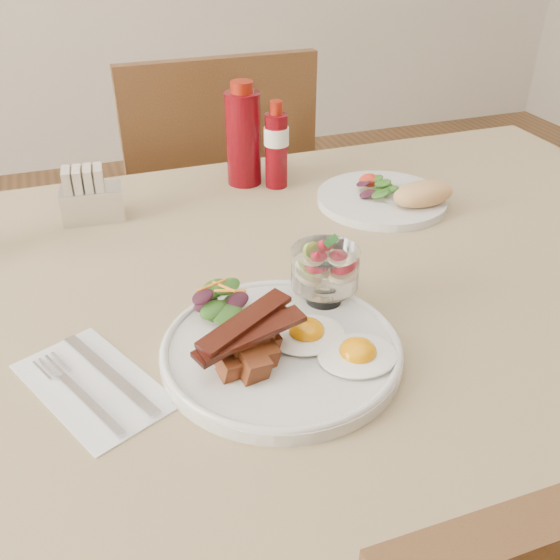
{
  "coord_description": "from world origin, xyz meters",
  "views": [
    {
      "loc": [
        -0.31,
        -0.71,
        1.22
      ],
      "look_at": [
        -0.1,
        -0.11,
        0.82
      ],
      "focal_mm": 40.0,
      "sensor_mm": 36.0,
      "label": 1
    }
  ],
  "objects_px": {
    "main_plate": "(281,351)",
    "ketchup_bottle": "(243,137)",
    "chair_far": "(215,216)",
    "table": "(319,317)",
    "fruit_cup": "(325,268)",
    "hot_sauce_bottle": "(276,146)",
    "second_plate": "(391,197)",
    "sugar_caddy": "(90,198)"
  },
  "relations": [
    {
      "from": "fruit_cup",
      "to": "second_plate",
      "type": "relative_size",
      "value": 0.38
    },
    {
      "from": "table",
      "to": "second_plate",
      "type": "height_order",
      "value": "second_plate"
    },
    {
      "from": "chair_far",
      "to": "ketchup_bottle",
      "type": "xyz_separation_m",
      "value": [
        -0.01,
        -0.33,
        0.31
      ]
    },
    {
      "from": "second_plate",
      "to": "main_plate",
      "type": "bearing_deg",
      "value": -134.33
    },
    {
      "from": "main_plate",
      "to": "second_plate",
      "type": "bearing_deg",
      "value": 45.67
    },
    {
      "from": "ketchup_bottle",
      "to": "chair_far",
      "type": "bearing_deg",
      "value": 87.45
    },
    {
      "from": "main_plate",
      "to": "ketchup_bottle",
      "type": "distance_m",
      "value": 0.52
    },
    {
      "from": "table",
      "to": "fruit_cup",
      "type": "distance_m",
      "value": 0.19
    },
    {
      "from": "table",
      "to": "main_plate",
      "type": "relative_size",
      "value": 4.75
    },
    {
      "from": "main_plate",
      "to": "ketchup_bottle",
      "type": "bearing_deg",
      "value": 77.89
    },
    {
      "from": "main_plate",
      "to": "sugar_caddy",
      "type": "bearing_deg",
      "value": 111.33
    },
    {
      "from": "table",
      "to": "main_plate",
      "type": "bearing_deg",
      "value": -125.72
    },
    {
      "from": "main_plate",
      "to": "fruit_cup",
      "type": "distance_m",
      "value": 0.12
    },
    {
      "from": "second_plate",
      "to": "table",
      "type": "bearing_deg",
      "value": -141.6
    },
    {
      "from": "second_plate",
      "to": "sugar_caddy",
      "type": "distance_m",
      "value": 0.5
    },
    {
      "from": "hot_sauce_bottle",
      "to": "main_plate",
      "type": "bearing_deg",
      "value": -108.67
    },
    {
      "from": "ketchup_bottle",
      "to": "table",
      "type": "bearing_deg",
      "value": -87.45
    },
    {
      "from": "sugar_caddy",
      "to": "main_plate",
      "type": "bearing_deg",
      "value": -63.84
    },
    {
      "from": "fruit_cup",
      "to": "table",
      "type": "bearing_deg",
      "value": 68.43
    },
    {
      "from": "main_plate",
      "to": "second_plate",
      "type": "xyz_separation_m",
      "value": [
        0.32,
        0.32,
        0.01
      ]
    },
    {
      "from": "table",
      "to": "chair_far",
      "type": "xyz_separation_m",
      "value": [
        0.0,
        0.66,
        -0.14
      ]
    },
    {
      "from": "chair_far",
      "to": "main_plate",
      "type": "bearing_deg",
      "value": -98.36
    },
    {
      "from": "chair_far",
      "to": "fruit_cup",
      "type": "distance_m",
      "value": 0.82
    },
    {
      "from": "table",
      "to": "main_plate",
      "type": "height_order",
      "value": "main_plate"
    },
    {
      "from": "fruit_cup",
      "to": "sugar_caddy",
      "type": "distance_m",
      "value": 0.45
    },
    {
      "from": "hot_sauce_bottle",
      "to": "sugar_caddy",
      "type": "bearing_deg",
      "value": -175.44
    },
    {
      "from": "hot_sauce_bottle",
      "to": "ketchup_bottle",
      "type": "bearing_deg",
      "value": 145.16
    },
    {
      "from": "table",
      "to": "hot_sauce_bottle",
      "type": "bearing_deg",
      "value": 83.19
    },
    {
      "from": "fruit_cup",
      "to": "ketchup_bottle",
      "type": "xyz_separation_m",
      "value": [
        0.02,
        0.43,
        0.02
      ]
    },
    {
      "from": "hot_sauce_bottle",
      "to": "fruit_cup",
      "type": "bearing_deg",
      "value": -100.68
    },
    {
      "from": "main_plate",
      "to": "fruit_cup",
      "type": "relative_size",
      "value": 3.24
    },
    {
      "from": "table",
      "to": "sugar_caddy",
      "type": "height_order",
      "value": "sugar_caddy"
    },
    {
      "from": "table",
      "to": "ketchup_bottle",
      "type": "distance_m",
      "value": 0.38
    },
    {
      "from": "second_plate",
      "to": "hot_sauce_bottle",
      "type": "bearing_deg",
      "value": 138.11
    },
    {
      "from": "table",
      "to": "fruit_cup",
      "type": "xyz_separation_m",
      "value": [
        -0.04,
        -0.1,
        0.15
      ]
    },
    {
      "from": "hot_sauce_bottle",
      "to": "table",
      "type": "bearing_deg",
      "value": -96.81
    },
    {
      "from": "main_plate",
      "to": "fruit_cup",
      "type": "xyz_separation_m",
      "value": [
        0.08,
        0.07,
        0.06
      ]
    },
    {
      "from": "second_plate",
      "to": "ketchup_bottle",
      "type": "relative_size",
      "value": 1.21
    },
    {
      "from": "main_plate",
      "to": "hot_sauce_bottle",
      "type": "height_order",
      "value": "hot_sauce_bottle"
    },
    {
      "from": "fruit_cup",
      "to": "second_plate",
      "type": "distance_m",
      "value": 0.35
    },
    {
      "from": "second_plate",
      "to": "sugar_caddy",
      "type": "relative_size",
      "value": 2.2
    },
    {
      "from": "fruit_cup",
      "to": "ketchup_bottle",
      "type": "distance_m",
      "value": 0.43
    }
  ]
}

